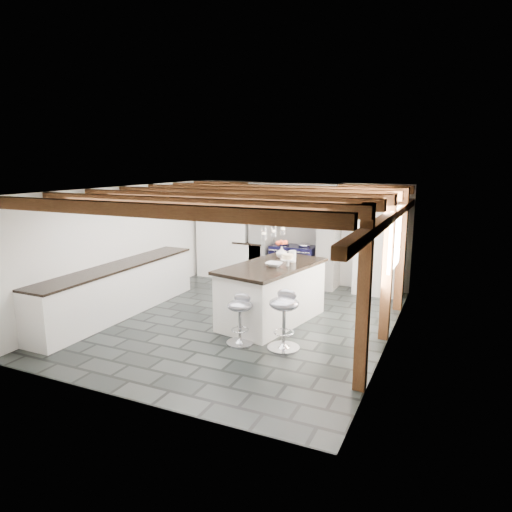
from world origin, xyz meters
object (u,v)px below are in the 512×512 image
at_px(kitchen_island, 272,293).
at_px(bar_stool_near, 284,313).
at_px(bar_stool_far, 240,313).
at_px(range_cooker, 293,264).

distance_m(kitchen_island, bar_stool_near, 1.21).
height_order(bar_stool_near, bar_stool_far, bar_stool_near).
xyz_separation_m(bar_stool_near, bar_stool_far, (-0.68, -0.10, -0.07)).
bearing_deg(bar_stool_far, range_cooker, 83.78).
distance_m(range_cooker, bar_stool_near, 3.70).
distance_m(range_cooker, kitchen_island, 2.54).
bearing_deg(bar_stool_near, bar_stool_far, -169.73).
bearing_deg(kitchen_island, bar_stool_near, -47.50).
height_order(kitchen_island, bar_stool_near, kitchen_island).
height_order(kitchen_island, bar_stool_far, kitchen_island).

